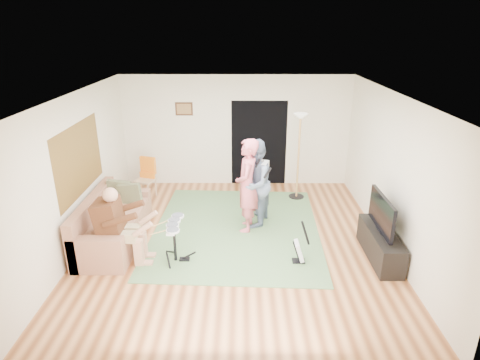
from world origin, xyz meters
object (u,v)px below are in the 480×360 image
object	(u,v)px
torchiere_lamp	(299,141)
drum_kit	(175,244)
television	(382,213)
singer	(247,186)
dining_chair	(146,183)
guitarist	(254,184)
tv_cabinet	(380,245)
sofa	(110,227)
guitar_spare	(300,251)

from	to	relation	value
torchiere_lamp	drum_kit	bearing A→B (deg)	-131.54
television	torchiere_lamp	bearing A→B (deg)	111.98
singer	dining_chair	world-z (taller)	singer
torchiere_lamp	dining_chair	world-z (taller)	torchiere_lamp
singer	television	size ratio (longest dim) A/B	1.67
guitarist	tv_cabinet	world-z (taller)	guitarist
sofa	television	world-z (taller)	television
singer	television	distance (m)	2.45
guitar_spare	television	distance (m)	1.50
drum_kit	dining_chair	world-z (taller)	dining_chair
singer	tv_cabinet	bearing A→B (deg)	71.12
guitar_spare	dining_chair	distance (m)	4.24
sofa	dining_chair	xyz separation A→B (m)	(0.20, 2.10, 0.04)
guitarist	guitar_spare	xyz separation A→B (m)	(0.73, -1.40, -0.66)
dining_chair	television	size ratio (longest dim) A/B	0.85
torchiere_lamp	guitar_spare	bearing A→B (deg)	-96.33
guitarist	guitar_spare	distance (m)	1.71
singer	torchiere_lamp	distance (m)	2.00
torchiere_lamp	television	xyz separation A→B (m)	(1.05, -2.59, -0.50)
drum_kit	singer	bearing A→B (deg)	43.32
singer	television	bearing A→B (deg)	70.63
singer	guitar_spare	distance (m)	1.63
guitar_spare	tv_cabinet	xyz separation A→B (m)	(1.40, 0.16, 0.03)
guitar_spare	torchiere_lamp	distance (m)	2.99
guitar_spare	tv_cabinet	bearing A→B (deg)	6.37
sofa	television	size ratio (longest dim) A/B	1.99
guitarist	sofa	bearing A→B (deg)	-58.45
guitar_spare	singer	bearing A→B (deg)	126.11
guitar_spare	television	xyz separation A→B (m)	(1.35, 0.16, 0.63)
torchiere_lamp	dining_chair	bearing A→B (deg)	179.46
drum_kit	dining_chair	distance (m)	2.96
drum_kit	singer	distance (m)	1.79
sofa	guitarist	world-z (taller)	guitarist
sofa	drum_kit	distance (m)	1.45
guitar_spare	torchiere_lamp	xyz separation A→B (m)	(0.31, 2.75, 1.13)
singer	torchiere_lamp	bearing A→B (deg)	148.56
guitarist	television	xyz separation A→B (m)	(2.08, -1.25, -0.03)
drum_kit	singer	world-z (taller)	singer
tv_cabinet	drum_kit	bearing A→B (deg)	-178.02
drum_kit	guitar_spare	distance (m)	2.10
torchiere_lamp	tv_cabinet	world-z (taller)	torchiere_lamp
drum_kit	television	size ratio (longest dim) A/B	0.69
tv_cabinet	guitarist	bearing A→B (deg)	149.64
tv_cabinet	sofa	bearing A→B (deg)	173.71
sofa	guitar_spare	size ratio (longest dim) A/B	2.82
singer	guitar_spare	xyz separation A→B (m)	(0.87, -1.19, -0.69)
torchiere_lamp	television	distance (m)	2.84
singer	tv_cabinet	world-z (taller)	singer
guitar_spare	drum_kit	bearing A→B (deg)	179.03
torchiere_lamp	dining_chair	distance (m)	3.65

